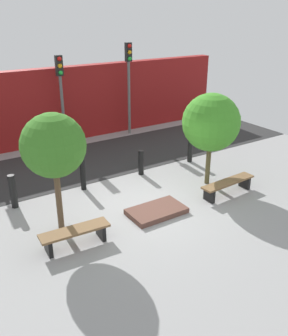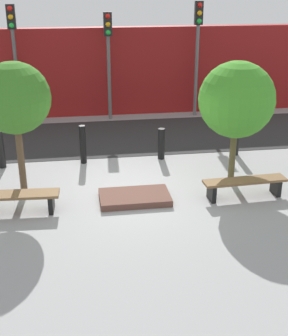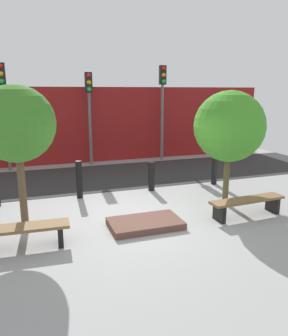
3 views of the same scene
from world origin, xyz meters
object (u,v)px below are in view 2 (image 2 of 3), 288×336
(tree_behind_left_bench, at_px, (15,99))
(bollard_far_left, at_px, (1,149))
(planter_bed, at_px, (135,197))
(tree_behind_right_bench, at_px, (237,100))
(bench_left, at_px, (20,199))
(traffic_light_mid_west, at_px, (108,47))
(bollard_center, at_px, (161,144))
(traffic_light_west, at_px, (14,43))
(traffic_light_mid_east, at_px, (198,39))
(bench_right, at_px, (245,184))
(bollard_right, at_px, (236,137))
(bollard_left, at_px, (83,144))

(tree_behind_left_bench, distance_m, bollard_far_left, 2.61)
(planter_bed, height_order, tree_behind_right_bench, tree_behind_right_bench)
(tree_behind_left_bench, bearing_deg, bench_left, -90.00)
(bench_left, bearing_deg, tree_behind_left_bench, 93.09)
(bench_left, bearing_deg, traffic_light_mid_west, 73.05)
(bollard_center, height_order, traffic_light_west, traffic_light_west)
(traffic_light_mid_west, bearing_deg, bollard_far_left, -127.72)
(tree_behind_left_bench, height_order, traffic_light_mid_east, traffic_light_mid_east)
(planter_bed, distance_m, traffic_light_mid_west, 7.15)
(bench_right, height_order, traffic_light_mid_east, traffic_light_mid_east)
(traffic_light_mid_west, bearing_deg, bench_left, -110.03)
(bench_right, xyz_separation_m, bollard_right, (0.72, 2.72, 0.20))
(bench_right, xyz_separation_m, bollard_left, (-3.60, 2.72, 0.21))
(bollard_center, relative_size, traffic_light_mid_east, 0.22)
(bench_right, distance_m, tree_behind_right_bench, 1.98)
(bench_right, height_order, planter_bed, bench_right)
(planter_bed, relative_size, bollard_right, 1.53)
(bollard_left, distance_m, bollard_center, 2.16)
(traffic_light_mid_west, bearing_deg, tree_behind_left_bench, -112.89)
(bench_left, xyz_separation_m, bollard_center, (3.60, 2.72, 0.12))
(tree_behind_left_bench, xyz_separation_m, bollard_left, (1.44, 1.78, -1.75))
(traffic_light_west, bearing_deg, bollard_far_left, -91.73)
(traffic_light_west, xyz_separation_m, traffic_light_mid_east, (6.23, 0.00, 0.03))
(tree_behind_right_bench, height_order, traffic_light_west, traffic_light_west)
(tree_behind_left_bench, xyz_separation_m, bollard_far_left, (-0.72, 1.78, -1.78))
(traffic_light_west, bearing_deg, planter_bed, -65.11)
(bollard_left, bearing_deg, planter_bed, -66.81)
(bollard_left, height_order, traffic_light_west, traffic_light_west)
(bollard_left, xyz_separation_m, bollard_center, (2.16, 0.00, -0.09))
(bench_right, bearing_deg, bollard_left, 139.83)
(bench_left, distance_m, bollard_center, 4.52)
(bench_left, relative_size, bollard_left, 1.61)
(bollard_far_left, height_order, traffic_light_mid_east, traffic_light_mid_east)
(bench_right, relative_size, bollard_left, 1.84)
(bench_left, height_order, tree_behind_left_bench, tree_behind_left_bench)
(tree_behind_left_bench, relative_size, tree_behind_right_bench, 1.04)
(planter_bed, distance_m, bollard_right, 4.13)
(bollard_far_left, xyz_separation_m, bollard_right, (6.49, 0.00, 0.02))
(bench_left, xyz_separation_m, traffic_light_mid_west, (2.52, 6.92, 2.21))
(bollard_right, bearing_deg, traffic_light_west, 146.60)
(tree_behind_left_bench, relative_size, bollard_center, 3.52)
(bench_left, xyz_separation_m, tree_behind_left_bench, (-0.00, 0.94, 1.96))
(tree_behind_right_bench, height_order, bollard_left, tree_behind_right_bench)
(bench_left, distance_m, bollard_far_left, 2.82)
(bollard_center, xyz_separation_m, bollard_right, (2.16, 0.00, 0.08))
(bench_left, xyz_separation_m, bollard_left, (1.44, 2.72, 0.21))
(planter_bed, distance_m, tree_behind_right_bench, 3.30)
(bench_left, xyz_separation_m, bollard_far_left, (-0.72, 2.72, 0.18))
(traffic_light_mid_west, height_order, traffic_light_mid_east, traffic_light_mid_east)
(bench_left, distance_m, bollard_right, 6.38)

